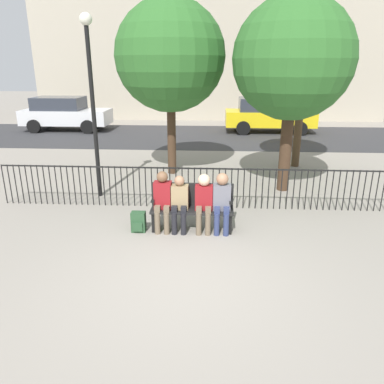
% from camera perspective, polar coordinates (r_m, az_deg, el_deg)
% --- Properties ---
extents(ground_plane, '(80.00, 80.00, 0.00)m').
position_cam_1_polar(ground_plane, '(5.95, -1.07, -13.09)').
color(ground_plane, gray).
extents(park_bench, '(1.62, 0.45, 0.92)m').
position_cam_1_polar(park_bench, '(7.42, 0.04, -2.06)').
color(park_bench, black).
rests_on(park_bench, ground).
extents(seated_person_0, '(0.34, 0.39, 1.21)m').
position_cam_1_polar(seated_person_0, '(7.29, -4.51, -0.92)').
color(seated_person_0, brown).
rests_on(seated_person_0, ground).
extents(seated_person_1, '(0.34, 0.39, 1.13)m').
position_cam_1_polar(seated_person_1, '(7.27, -1.93, -1.34)').
color(seated_person_1, black).
rests_on(seated_person_1, ground).
extents(seated_person_2, '(0.34, 0.39, 1.17)m').
position_cam_1_polar(seated_person_2, '(7.23, 1.81, -1.14)').
color(seated_person_2, brown).
rests_on(seated_person_2, ground).
extents(seated_person_3, '(0.34, 0.39, 1.20)m').
position_cam_1_polar(seated_person_3, '(7.23, 4.58, -1.10)').
color(seated_person_3, navy).
rests_on(seated_person_3, ground).
extents(backpack, '(0.28, 0.22, 0.41)m').
position_cam_1_polar(backpack, '(7.46, -8.16, -4.56)').
color(backpack, '#284C2D').
rests_on(backpack, ground).
extents(fence_railing, '(9.01, 0.03, 0.95)m').
position_cam_1_polar(fence_railing, '(8.51, 0.39, 1.21)').
color(fence_railing, black).
rests_on(fence_railing, ground).
extents(tree_0, '(3.06, 3.06, 4.88)m').
position_cam_1_polar(tree_0, '(10.99, -3.34, 19.92)').
color(tree_0, '#422D1E').
rests_on(tree_0, ground).
extents(tree_1, '(2.89, 2.89, 4.71)m').
position_cam_1_polar(tree_1, '(9.68, 15.14, 18.90)').
color(tree_1, '#422D1E').
rests_on(tree_1, ground).
extents(tree_2, '(2.65, 2.65, 4.86)m').
position_cam_1_polar(tree_2, '(12.25, 16.89, 19.92)').
color(tree_2, '#4C3823').
rests_on(tree_2, ground).
extents(lamp_post, '(0.28, 0.28, 4.21)m').
position_cam_1_polar(lamp_post, '(9.21, -15.13, 15.73)').
color(lamp_post, black).
rests_on(lamp_post, ground).
extents(street_surface, '(24.00, 6.00, 0.01)m').
position_cam_1_polar(street_surface, '(17.32, 2.03, 8.50)').
color(street_surface, '#333335').
rests_on(street_surface, ground).
extents(parked_car_0, '(4.20, 1.94, 1.62)m').
position_cam_1_polar(parked_car_0, '(19.80, -18.85, 11.30)').
color(parked_car_0, silver).
rests_on(parked_car_0, ground).
extents(parked_car_1, '(4.20, 1.94, 1.62)m').
position_cam_1_polar(parked_car_1, '(18.64, 11.48, 11.50)').
color(parked_car_1, yellow).
rests_on(parked_car_1, ground).
extents(building_facade, '(20.00, 6.00, 12.89)m').
position_cam_1_polar(building_facade, '(25.24, 2.75, 26.47)').
color(building_facade, '#B2A893').
rests_on(building_facade, ground).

